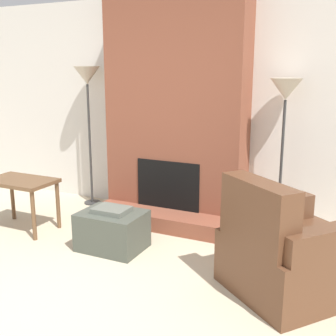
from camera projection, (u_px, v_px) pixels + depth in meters
wall_back at (185, 108)px, 5.05m from camera, size 7.68×0.06×2.60m
fireplace at (175, 115)px, 4.83m from camera, size 1.64×0.80×2.60m
ottoman at (112, 230)px, 4.17m from camera, size 0.62×0.48×0.43m
armchair at (288, 256)px, 3.33m from camera, size 1.29×1.31×0.96m
side_table at (21, 187)px, 4.63m from camera, size 0.76×0.47×0.57m
floor_lamp_left at (87, 84)px, 5.28m from camera, size 0.33×0.33×1.78m
floor_lamp_right at (285, 98)px, 4.28m from camera, size 0.33×0.33×1.66m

